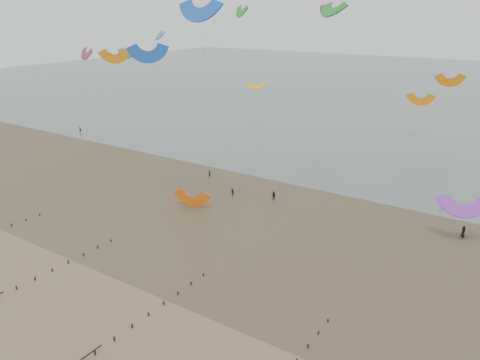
% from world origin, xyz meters
% --- Properties ---
extents(ground, '(500.00, 500.00, 0.00)m').
position_xyz_m(ground, '(0.00, 0.00, 0.00)').
color(ground, brown).
rests_on(ground, ground).
extents(sea_and_shore, '(500.00, 665.00, 0.03)m').
position_xyz_m(sea_and_shore, '(-4.08, 34.40, 0.01)').
color(sea_and_shore, '#475654').
rests_on(sea_and_shore, ground).
extents(kitesurfer_lead, '(0.71, 0.62, 1.64)m').
position_xyz_m(kitesurfer_lead, '(-19.14, 44.27, 0.82)').
color(kitesurfer_lead, black).
rests_on(kitesurfer_lead, ground).
extents(kitesurfers, '(133.64, 22.26, 1.89)m').
position_xyz_m(kitesurfers, '(20.84, 48.83, 0.86)').
color(kitesurfers, black).
rests_on(kitesurfers, ground).
extents(grounded_kite, '(7.04, 6.01, 3.38)m').
position_xyz_m(grounded_kite, '(-12.35, 29.82, 0.00)').
color(grounded_kite, '#FE5F10').
rests_on(grounded_kite, ground).
extents(kites_airborne, '(246.04, 115.53, 41.09)m').
position_xyz_m(kites_airborne, '(-12.20, 86.72, 20.71)').
color(kites_airborne, '#8F2145').
rests_on(kites_airborne, ground).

